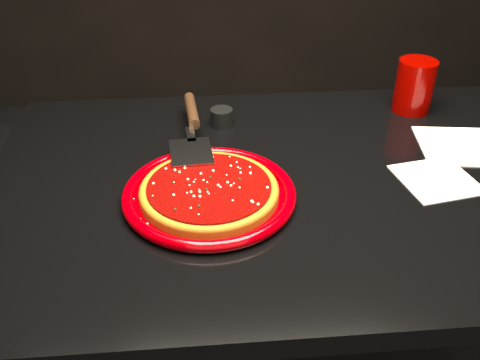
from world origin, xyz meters
The scene contains 12 objects.
table centered at (0.00, 0.00, 0.38)m, with size 1.20×0.80×0.75m, color black.
plate centered at (-0.16, -0.06, 0.76)m, with size 0.32×0.32×0.02m, color #7E0003.
pizza_crust centered at (-0.16, -0.06, 0.77)m, with size 0.26×0.26×0.01m, color brown.
pizza_crust_rim centered at (-0.16, -0.06, 0.77)m, with size 0.26×0.26×0.02m, color brown.
pizza_sauce centered at (-0.16, -0.06, 0.78)m, with size 0.23×0.23×0.01m, color #720402.
parmesan_dusting centered at (-0.16, -0.06, 0.78)m, with size 0.22×0.22×0.01m, color #FDF0C2, non-canonical shape.
basil_flecks centered at (-0.16, -0.06, 0.78)m, with size 0.20×0.20×0.00m, color black, non-canonical shape.
pizza_server centered at (-0.19, 0.15, 0.79)m, with size 0.10×0.36×0.03m, color #B8BABF, non-canonical shape.
cup centered at (0.35, 0.27, 0.81)m, with size 0.09×0.09×0.13m, color #810200.
napkin_a centered at (0.29, -0.04, 0.75)m, with size 0.14×0.14×0.00m, color silver.
napkin_b centered at (0.39, 0.09, 0.75)m, with size 0.16×0.17×0.00m, color silver.
ramekin centered at (-0.12, 0.24, 0.77)m, with size 0.05×0.05×0.04m, color black.
Camera 1 is at (-0.17, -0.88, 1.33)m, focal length 40.00 mm.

